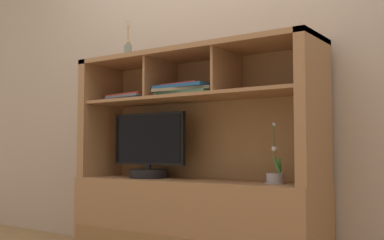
% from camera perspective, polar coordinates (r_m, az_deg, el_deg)
% --- Properties ---
extents(back_wall, '(6.00, 0.02, 2.80)m').
position_cam_1_polar(back_wall, '(3.12, 2.56, 9.78)').
color(back_wall, '#B3A18E').
rests_on(back_wall, ground).
extents(media_console, '(1.58, 0.45, 1.28)m').
position_cam_1_polar(media_console, '(2.86, 0.10, -9.13)').
color(media_console, '#9E7047').
rests_on(media_console, ground).
extents(tv_monitor, '(0.56, 0.25, 0.41)m').
position_cam_1_polar(tv_monitor, '(3.02, -5.28, -3.74)').
color(tv_monitor, black).
rests_on(tv_monitor, media_console).
extents(potted_orchid, '(0.11, 0.11, 0.33)m').
position_cam_1_polar(potted_orchid, '(2.55, 10.04, -6.64)').
color(potted_orchid, gray).
rests_on(potted_orchid, media_console).
extents(magazine_stack_left, '(0.40, 0.24, 0.07)m').
position_cam_1_polar(magazine_stack_left, '(2.81, -0.72, 3.69)').
color(magazine_stack_left, '#4E7A60').
rests_on(magazine_stack_left, media_console).
extents(magazine_stack_centre, '(0.36, 0.28, 0.04)m').
position_cam_1_polar(magazine_stack_centre, '(3.14, -7.17, 2.71)').
color(magazine_stack_centre, '#374A80').
rests_on(magazine_stack_centre, media_console).
extents(diffuser_bottle, '(0.05, 0.05, 0.27)m').
position_cam_1_polar(diffuser_bottle, '(3.21, -7.75, 8.20)').
color(diffuser_bottle, slate).
rests_on(diffuser_bottle, media_console).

